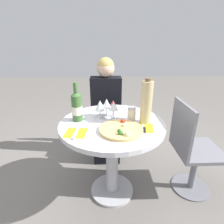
{
  "coord_description": "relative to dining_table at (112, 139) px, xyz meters",
  "views": [
    {
      "loc": [
        -0.05,
        -1.29,
        1.34
      ],
      "look_at": [
        -0.0,
        -0.03,
        0.83
      ],
      "focal_mm": 28.0,
      "sensor_mm": 36.0,
      "label": 1
    }
  ],
  "objects": [
    {
      "name": "sugar_shaker",
      "position": [
        0.16,
        0.04,
        0.22
      ],
      "size": [
        0.07,
        0.07,
        0.11
      ],
      "color": "silver",
      "rests_on": "dining_table"
    },
    {
      "name": "wine_glass_back_right",
      "position": [
        0.01,
        0.14,
        0.27
      ],
      "size": [
        0.08,
        0.08,
        0.14
      ],
      "color": "silver",
      "rests_on": "dining_table"
    },
    {
      "name": "wine_bottle",
      "position": [
        -0.28,
        0.05,
        0.28
      ],
      "size": [
        0.09,
        0.09,
        0.32
      ],
      "color": "#38602D",
      "rests_on": "dining_table"
    },
    {
      "name": "pizza_large",
      "position": [
        0.06,
        -0.16,
        0.18
      ],
      "size": [
        0.32,
        0.32,
        0.05
      ],
      "color": "#DBB26B",
      "rests_on": "dining_table"
    },
    {
      "name": "place_setting_right",
      "position": [
        0.23,
        -0.12,
        0.17
      ],
      "size": [
        0.18,
        0.19,
        0.01
      ],
      "color": "yellow",
      "rests_on": "dining_table"
    },
    {
      "name": "place_setting_left",
      "position": [
        -0.27,
        -0.18,
        0.17
      ],
      "size": [
        0.17,
        0.19,
        0.01
      ],
      "color": "yellow",
      "rests_on": "dining_table"
    },
    {
      "name": "wine_glass_front_left",
      "position": [
        -0.1,
        0.06,
        0.28
      ],
      "size": [
        0.08,
        0.08,
        0.15
      ],
      "color": "silver",
      "rests_on": "dining_table"
    },
    {
      "name": "dining_table",
      "position": [
        0.0,
        0.0,
        0.0
      ],
      "size": [
        0.86,
        0.86,
        0.73
      ],
      "color": "#B2B2B7",
      "rests_on": "ground_plane"
    },
    {
      "name": "wine_glass_back_left",
      "position": [
        -0.1,
        0.14,
        0.27
      ],
      "size": [
        0.08,
        0.08,
        0.14
      ],
      "color": "silver",
      "rests_on": "dining_table"
    },
    {
      "name": "wine_glass_front_right",
      "position": [
        0.01,
        0.06,
        0.28
      ],
      "size": [
        0.08,
        0.08,
        0.15
      ],
      "color": "silver",
      "rests_on": "dining_table"
    },
    {
      "name": "chair_behind_diner",
      "position": [
        -0.04,
        0.75,
        -0.14
      ],
      "size": [
        0.4,
        0.4,
        0.88
      ],
      "rotation": [
        0.0,
        0.0,
        3.14
      ],
      "color": "slate",
      "rests_on": "ground_plane"
    },
    {
      "name": "seated_diner",
      "position": [
        -0.04,
        0.62,
        -0.02
      ],
      "size": [
        0.35,
        0.4,
        1.19
      ],
      "rotation": [
        0.0,
        0.0,
        3.14
      ],
      "color": "black",
      "rests_on": "ground_plane"
    },
    {
      "name": "tall_carafe",
      "position": [
        0.27,
        -0.02,
        0.33
      ],
      "size": [
        0.09,
        0.09,
        0.36
      ],
      "color": "tan",
      "rests_on": "dining_table"
    },
    {
      "name": "chair_empty_side",
      "position": [
        0.71,
        0.01,
        -0.14
      ],
      "size": [
        0.4,
        0.4,
        0.88
      ],
      "rotation": [
        0.0,
        0.0,
        -1.57
      ],
      "color": "slate",
      "rests_on": "ground_plane"
    },
    {
      "name": "wine_glass_center",
      "position": [
        -0.04,
        0.1,
        0.29
      ],
      "size": [
        0.08,
        0.08,
        0.17
      ],
      "color": "silver",
      "rests_on": "dining_table"
    },
    {
      "name": "ground_plane",
      "position": [
        0.0,
        0.0,
        -0.57
      ],
      "size": [
        12.0,
        12.0,
        0.0
      ],
      "primitive_type": "plane",
      "color": "slate",
      "rests_on": "ground"
    }
  ]
}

